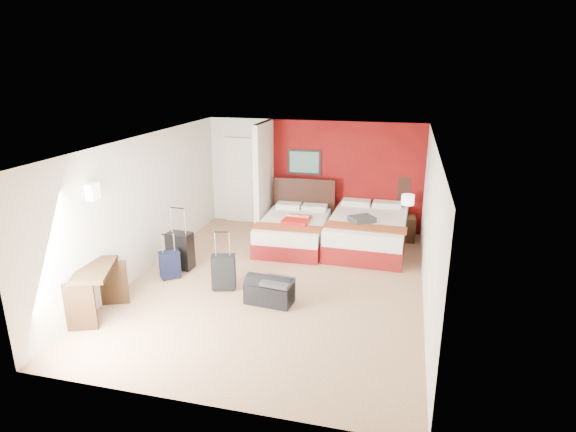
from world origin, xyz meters
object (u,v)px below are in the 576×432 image
(bed_right, at_px, (367,233))
(desk, at_px, (97,292))
(suitcase_navy, at_px, (170,266))
(suitcase_charcoal, at_px, (224,273))
(duffel_bag, at_px, (269,292))
(nightstand, at_px, (405,229))
(table_lamp, at_px, (407,206))
(red_suitcase_open, at_px, (297,219))
(suitcase_black, at_px, (180,252))
(bed_left, at_px, (294,232))

(bed_right, xyz_separation_m, desk, (-3.70, -3.89, 0.07))
(suitcase_navy, bearing_deg, bed_right, -3.25)
(suitcase_charcoal, height_order, duffel_bag, suitcase_charcoal)
(nightstand, height_order, table_lamp, table_lamp)
(red_suitcase_open, bearing_deg, nightstand, 27.03)
(bed_right, height_order, suitcase_black, suitcase_black)
(bed_right, bearing_deg, table_lamp, 41.94)
(suitcase_charcoal, distance_m, suitcase_navy, 1.12)
(suitcase_black, xyz_separation_m, suitcase_navy, (-0.00, -0.43, -0.10))
(table_lamp, distance_m, suitcase_navy, 5.11)
(bed_left, height_order, red_suitcase_open, red_suitcase_open)
(bed_left, relative_size, duffel_bag, 2.56)
(bed_left, height_order, duffel_bag, bed_left)
(bed_right, height_order, table_lamp, table_lamp)
(nightstand, bearing_deg, suitcase_black, -153.40)
(table_lamp, bearing_deg, nightstand, 0.00)
(nightstand, bearing_deg, bed_left, -164.94)
(suitcase_charcoal, bearing_deg, duffel_bag, -33.27)
(nightstand, bearing_deg, suitcase_navy, -149.30)
(table_lamp, relative_size, duffel_bag, 0.65)
(bed_left, distance_m, suitcase_black, 2.46)
(red_suitcase_open, distance_m, suitcase_black, 2.49)
(red_suitcase_open, height_order, suitcase_navy, red_suitcase_open)
(red_suitcase_open, relative_size, suitcase_navy, 1.46)
(red_suitcase_open, height_order, table_lamp, table_lamp)
(suitcase_charcoal, distance_m, desk, 2.02)
(bed_left, distance_m, duffel_bag, 2.61)
(nightstand, bearing_deg, duffel_bag, -126.78)
(red_suitcase_open, height_order, desk, desk)
(table_lamp, bearing_deg, desk, -134.60)
(red_suitcase_open, distance_m, desk, 4.23)
(red_suitcase_open, bearing_deg, suitcase_navy, -129.46)
(table_lamp, bearing_deg, suitcase_charcoal, -132.87)
(bed_right, bearing_deg, desk, -131.97)
(nightstand, bearing_deg, desk, -140.50)
(red_suitcase_open, relative_size, suitcase_charcoal, 1.21)
(bed_right, bearing_deg, bed_left, -169.91)
(bed_right, xyz_separation_m, duffel_bag, (-1.31, -2.83, -0.14))
(nightstand, bearing_deg, red_suitcase_open, -161.87)
(desk, bearing_deg, bed_left, 38.44)
(desk, bearing_deg, bed_right, 25.53)
(bed_right, relative_size, nightstand, 4.05)
(nightstand, xyz_separation_m, suitcase_black, (-4.07, -2.60, 0.07))
(nightstand, distance_m, desk, 6.38)
(bed_left, xyz_separation_m, nightstand, (2.30, 0.88, -0.02))
(bed_right, relative_size, suitcase_black, 3.22)
(nightstand, distance_m, suitcase_charcoal, 4.37)
(bed_left, relative_size, bed_right, 0.87)
(nightstand, height_order, suitcase_navy, nightstand)
(bed_right, xyz_separation_m, red_suitcase_open, (-1.43, -0.33, 0.29))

